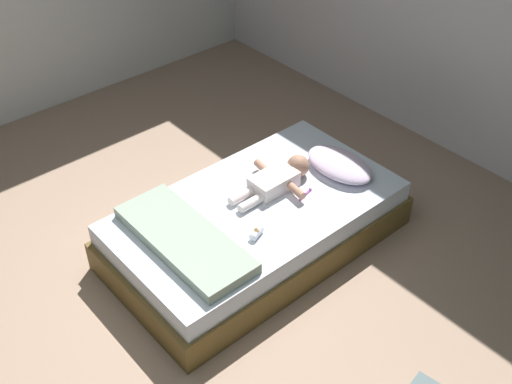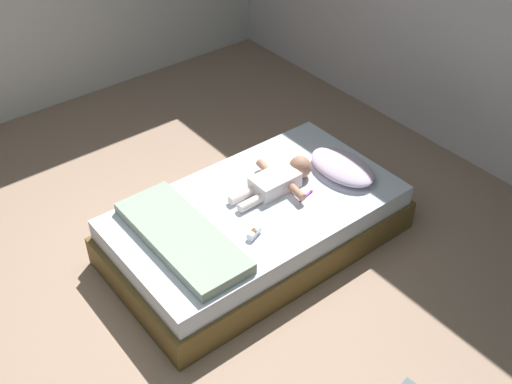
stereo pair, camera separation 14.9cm
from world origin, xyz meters
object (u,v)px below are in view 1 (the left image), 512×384
(pillow, at_px, (340,164))
(toothbrush, at_px, (306,194))
(baby_bottle, at_px, (256,233))
(baby, at_px, (278,179))
(bed, at_px, (256,225))

(pillow, distance_m, toothbrush, 0.38)
(toothbrush, distance_m, baby_bottle, 0.54)
(baby, distance_m, baby_bottle, 0.54)
(bed, bearing_deg, baby_bottle, -40.60)
(bed, bearing_deg, toothbrush, 64.70)
(baby, xyz_separation_m, baby_bottle, (0.29, -0.46, -0.03))
(bed, relative_size, toothbrush, 12.99)
(bed, height_order, pillow, pillow)
(bed, relative_size, pillow, 3.74)
(bed, xyz_separation_m, baby_bottle, (0.25, -0.21, 0.22))
(bed, distance_m, baby_bottle, 0.39)
(bed, distance_m, baby, 0.36)
(baby, bearing_deg, pillow, 70.92)
(bed, distance_m, toothbrush, 0.41)
(pillow, relative_size, baby_bottle, 4.58)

